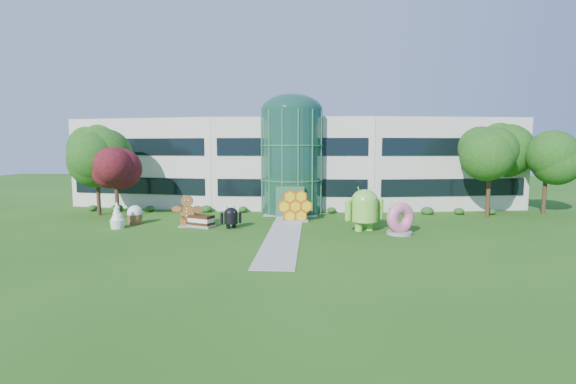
# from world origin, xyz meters

# --- Properties ---
(ground) EXTENTS (140.00, 140.00, 0.00)m
(ground) POSITION_xyz_m (0.00, 0.00, 0.00)
(ground) COLOR #215114
(ground) RESTS_ON ground
(building) EXTENTS (46.00, 15.00, 9.30)m
(building) POSITION_xyz_m (0.00, 18.00, 4.65)
(building) COLOR beige
(building) RESTS_ON ground
(atrium) EXTENTS (6.00, 6.00, 9.80)m
(atrium) POSITION_xyz_m (0.00, 12.00, 4.90)
(atrium) COLOR #194738
(atrium) RESTS_ON ground
(walkway) EXTENTS (2.40, 20.00, 0.04)m
(walkway) POSITION_xyz_m (0.00, 2.00, 0.02)
(walkway) COLOR #9E9E93
(walkway) RESTS_ON ground
(tree_red) EXTENTS (4.00, 4.00, 6.00)m
(tree_red) POSITION_xyz_m (-15.50, 7.50, 3.00)
(tree_red) COLOR #3F0C14
(tree_red) RESTS_ON ground
(trees_backdrop) EXTENTS (52.00, 8.00, 8.40)m
(trees_backdrop) POSITION_xyz_m (0.00, 13.00, 4.20)
(trees_backdrop) COLOR #1D4511
(trees_backdrop) RESTS_ON ground
(android_green) EXTENTS (3.84, 3.20, 3.72)m
(android_green) POSITION_xyz_m (5.98, 2.86, 1.86)
(android_green) COLOR #73C73F
(android_green) RESTS_ON ground
(android_black) EXTENTS (1.99, 1.63, 1.95)m
(android_black) POSITION_xyz_m (-4.30, 3.17, 0.97)
(android_black) COLOR black
(android_black) RESTS_ON ground
(donut) EXTENTS (2.54, 2.06, 2.38)m
(donut) POSITION_xyz_m (8.39, 1.68, 1.19)
(donut) COLOR #D45089
(donut) RESTS_ON ground
(gingerbread) EXTENTS (2.82, 1.25, 2.54)m
(gingerbread) POSITION_xyz_m (-7.91, 3.70, 1.27)
(gingerbread) COLOR brown
(gingerbread) RESTS_ON ground
(ice_cream_sandwich) EXTENTS (2.44, 1.88, 0.97)m
(ice_cream_sandwich) POSITION_xyz_m (-6.79, 3.59, 0.49)
(ice_cream_sandwich) COLOR #311B0A
(ice_cream_sandwich) RESTS_ON ground
(honeycomb) EXTENTS (3.27, 1.71, 2.45)m
(honeycomb) POSITION_xyz_m (0.58, 6.49, 1.22)
(honeycomb) COLOR yellow
(honeycomb) RESTS_ON ground
(froyo) EXTENTS (1.28, 1.28, 2.07)m
(froyo) POSITION_xyz_m (-13.18, 2.64, 1.03)
(froyo) COLOR white
(froyo) RESTS_ON ground
(cupcake) EXTENTS (1.59, 1.59, 1.57)m
(cupcake) POSITION_xyz_m (-12.61, 4.58, 0.79)
(cupcake) COLOR white
(cupcake) RESTS_ON ground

